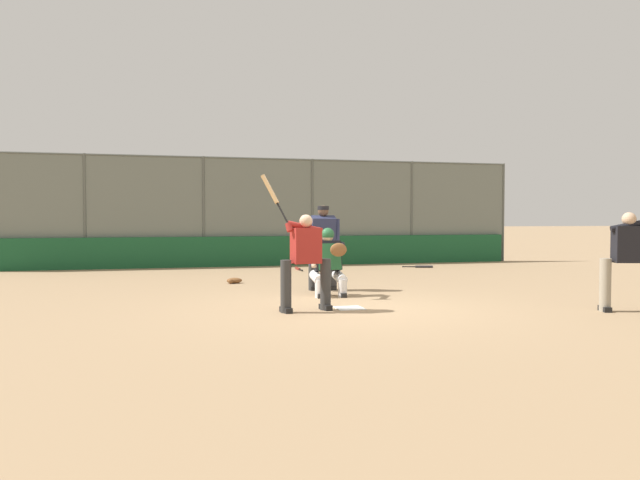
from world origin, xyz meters
name	(u,v)px	position (x,y,z in m)	size (l,w,h in m)	color
ground_plane	(349,308)	(0.00, 0.00, 0.00)	(160.00, 160.00, 0.00)	#9E7F5B
home_plate_marker	(349,308)	(0.00, 0.00, 0.01)	(0.43, 0.43, 0.01)	white
backstop_fence	(259,209)	(0.00, -9.00, 1.69)	(16.31, 0.08, 3.21)	#515651
padding_wall	(260,251)	(0.00, -8.90, 0.44)	(15.91, 0.18, 0.88)	#19512D
bleachers_beyond	(270,246)	(-0.76, -11.50, 0.48)	(11.36, 2.50, 1.48)	slate
batter_at_plate	(305,259)	(0.74, 0.10, 0.81)	(1.06, 0.59, 2.11)	#333333
catcher_behind_plate	(329,261)	(-0.09, -1.56, 0.65)	(0.66, 0.77, 1.25)	silver
umpire_home	(323,245)	(-0.23, -2.49, 0.90)	(0.68, 0.45, 1.67)	#333333
batter_on_deck	(629,258)	(-4.02, 1.40, 0.83)	(0.85, 0.87, 2.14)	gray
spare_bat_near_backstop	(298,269)	(-0.80, -7.24, 0.03)	(0.08, 0.87, 0.07)	black
spare_bat_by_padding	(422,267)	(-4.37, -7.07, 0.03)	(0.85, 0.28, 0.07)	black
fielding_glove_on_dirt	(234,281)	(1.32, -4.22, 0.06)	(0.33, 0.25, 0.12)	brown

